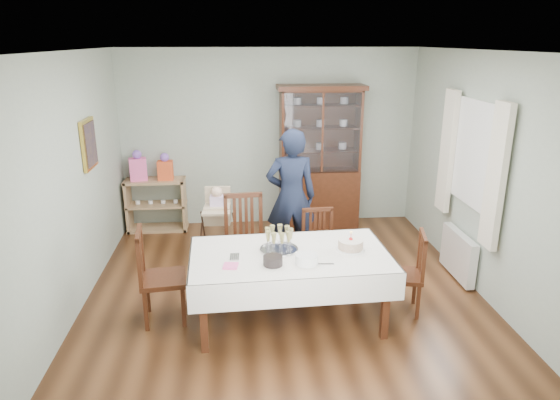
{
  "coord_description": "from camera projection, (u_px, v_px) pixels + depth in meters",
  "views": [
    {
      "loc": [
        -0.51,
        -5.08,
        2.81
      ],
      "look_at": [
        -0.04,
        0.2,
        1.1
      ],
      "focal_mm": 32.0,
      "sensor_mm": 36.0,
      "label": 1
    }
  ],
  "objects": [
    {
      "name": "floor",
      "position": [
        285.0,
        296.0,
        5.73
      ],
      "size": [
        5.0,
        5.0,
        0.0
      ],
      "primitive_type": "plane",
      "color": "#593319",
      "rests_on": "ground"
    },
    {
      "name": "room_shell",
      "position": [
        281.0,
        141.0,
        5.7
      ],
      "size": [
        5.0,
        5.0,
        5.0
      ],
      "color": "#9EAA99",
      "rests_on": "floor"
    },
    {
      "name": "dining_table",
      "position": [
        290.0,
        287.0,
        5.12
      ],
      "size": [
        2.04,
        1.23,
        0.76
      ],
      "rotation": [
        0.0,
        0.0,
        0.04
      ],
      "color": "#441F11",
      "rests_on": "floor"
    },
    {
      "name": "china_cabinet",
      "position": [
        320.0,
        155.0,
        7.58
      ],
      "size": [
        1.3,
        0.48,
        2.18
      ],
      "color": "#441F11",
      "rests_on": "floor"
    },
    {
      "name": "sideboard",
      "position": [
        157.0,
        205.0,
        7.62
      ],
      "size": [
        0.9,
        0.38,
        0.8
      ],
      "color": "tan",
      "rests_on": "floor"
    },
    {
      "name": "picture_frame",
      "position": [
        89.0,
        144.0,
        5.79
      ],
      "size": [
        0.04,
        0.48,
        0.58
      ],
      "primitive_type": "cube",
      "color": "gold",
      "rests_on": "room_shell"
    },
    {
      "name": "window",
      "position": [
        475.0,
        154.0,
        5.72
      ],
      "size": [
        0.04,
        1.02,
        1.22
      ],
      "primitive_type": "cube",
      "color": "white",
      "rests_on": "room_shell"
    },
    {
      "name": "curtain_left",
      "position": [
        496.0,
        177.0,
        5.16
      ],
      "size": [
        0.07,
        0.3,
        1.55
      ],
      "primitive_type": "cube",
      "color": "silver",
      "rests_on": "room_shell"
    },
    {
      "name": "curtain_right",
      "position": [
        447.0,
        151.0,
        6.33
      ],
      "size": [
        0.07,
        0.3,
        1.55
      ],
      "primitive_type": "cube",
      "color": "silver",
      "rests_on": "room_shell"
    },
    {
      "name": "radiator",
      "position": [
        458.0,
        254.0,
        6.1
      ],
      "size": [
        0.1,
        0.8,
        0.55
      ],
      "primitive_type": "cube",
      "color": "white",
      "rests_on": "floor"
    },
    {
      "name": "chair_far_left",
      "position": [
        246.0,
        259.0,
        5.92
      ],
      "size": [
        0.52,
        0.52,
        1.08
      ],
      "rotation": [
        0.0,
        0.0,
        0.08
      ],
      "color": "#441F11",
      "rests_on": "floor"
    },
    {
      "name": "chair_far_right",
      "position": [
        320.0,
        262.0,
        5.99
      ],
      "size": [
        0.43,
        0.43,
        0.89
      ],
      "rotation": [
        0.0,
        0.0,
        0.08
      ],
      "color": "#441F11",
      "rests_on": "floor"
    },
    {
      "name": "chair_end_left",
      "position": [
        163.0,
        293.0,
        5.17
      ],
      "size": [
        0.5,
        0.5,
        1.01
      ],
      "rotation": [
        0.0,
        0.0,
        1.68
      ],
      "color": "#441F11",
      "rests_on": "floor"
    },
    {
      "name": "chair_end_right",
      "position": [
        403.0,
        288.0,
        5.35
      ],
      "size": [
        0.48,
        0.48,
        0.9
      ],
      "rotation": [
        0.0,
        0.0,
        -1.8
      ],
      "color": "#441F11",
      "rests_on": "floor"
    },
    {
      "name": "woman",
      "position": [
        291.0,
        197.0,
        6.37
      ],
      "size": [
        0.66,
        0.44,
        1.77
      ],
      "primitive_type": "imported",
      "rotation": [
        0.0,
        0.0,
        3.17
      ],
      "color": "black",
      "rests_on": "floor"
    },
    {
      "name": "high_chair",
      "position": [
        218.0,
        232.0,
        6.56
      ],
      "size": [
        0.48,
        0.48,
        1.01
      ],
      "rotation": [
        0.0,
        0.0,
        -0.06
      ],
      "color": "black",
      "rests_on": "floor"
    },
    {
      "name": "champagne_tray",
      "position": [
        279.0,
        243.0,
        5.05
      ],
      "size": [
        0.39,
        0.39,
        0.24
      ],
      "color": "silver",
      "rests_on": "dining_table"
    },
    {
      "name": "birthday_cake",
      "position": [
        351.0,
        245.0,
        5.08
      ],
      "size": [
        0.29,
        0.29,
        0.2
      ],
      "color": "white",
      "rests_on": "dining_table"
    },
    {
      "name": "plate_stack_dark",
      "position": [
        273.0,
        261.0,
        4.74
      ],
      "size": [
        0.2,
        0.2,
        0.09
      ],
      "primitive_type": "cylinder",
      "rotation": [
        0.0,
        0.0,
        0.07
      ],
      "color": "black",
      "rests_on": "dining_table"
    },
    {
      "name": "plate_stack_white",
      "position": [
        307.0,
        259.0,
        4.77
      ],
      "size": [
        0.26,
        0.26,
        0.09
      ],
      "primitive_type": "cylinder",
      "rotation": [
        0.0,
        0.0,
        -0.21
      ],
      "color": "white",
      "rests_on": "dining_table"
    },
    {
      "name": "napkin_stack",
      "position": [
        231.0,
        266.0,
        4.71
      ],
      "size": [
        0.15,
        0.15,
        0.02
      ],
      "primitive_type": "cube",
      "rotation": [
        0.0,
        0.0,
        -0.15
      ],
      "color": "pink",
      "rests_on": "dining_table"
    },
    {
      "name": "cutlery",
      "position": [
        231.0,
        257.0,
        4.92
      ],
      "size": [
        0.12,
        0.17,
        0.01
      ],
      "primitive_type": null,
      "rotation": [
        0.0,
        0.0,
        -0.04
      ],
      "color": "silver",
      "rests_on": "dining_table"
    },
    {
      "name": "cake_knife",
      "position": [
        320.0,
        264.0,
        4.76
      ],
      "size": [
        0.28,
        0.04,
        0.01
      ],
      "primitive_type": "cube",
      "rotation": [
        0.0,
        0.0,
        -0.07
      ],
      "color": "silver",
      "rests_on": "dining_table"
    },
    {
      "name": "gift_bag_pink",
      "position": [
        138.0,
        167.0,
        7.39
      ],
      "size": [
        0.27,
        0.2,
        0.46
      ],
      "color": "pink",
      "rests_on": "sideboard"
    },
    {
      "name": "gift_bag_orange",
      "position": [
        165.0,
        168.0,
        7.43
      ],
      "size": [
        0.22,
        0.16,
        0.41
      ],
      "color": "#DF4E23",
      "rests_on": "sideboard"
    }
  ]
}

